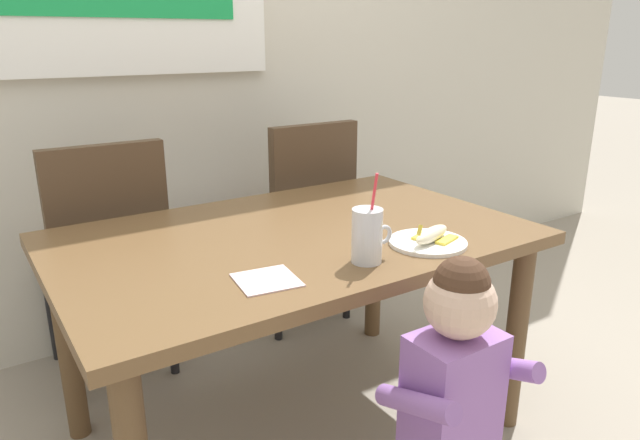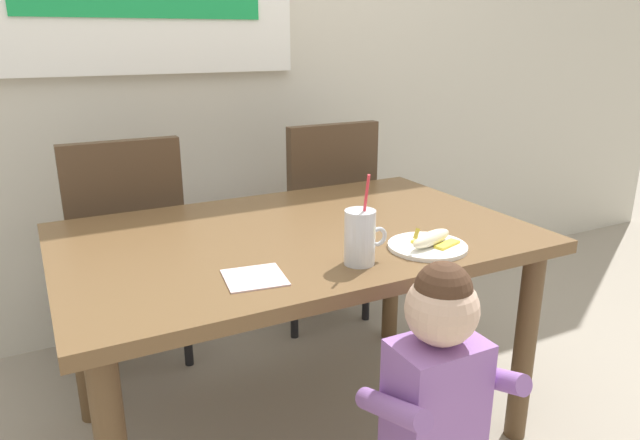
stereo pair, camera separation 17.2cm
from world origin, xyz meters
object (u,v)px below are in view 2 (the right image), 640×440
milk_cup (360,240)px  dining_table (296,259)px  toddler_standing (437,386)px  dining_chair_right (321,212)px  peeled_banana (432,239)px  dining_chair_left (125,242)px  paper_napkin (254,278)px  snack_plate (427,246)px

milk_cup → dining_table: bearing=97.4°
milk_cup → toddler_standing: bearing=-86.2°
dining_chair_right → peeled_banana: bearing=80.9°
toddler_standing → peeled_banana: bearing=55.8°
dining_table → dining_chair_left: bearing=122.1°
dining_table → paper_napkin: paper_napkin is taller
milk_cup → snack_plate: 0.24m
peeled_banana → toddler_standing: bearing=-124.2°
dining_table → milk_cup: size_ratio=5.74×
dining_table → peeled_banana: (0.28, -0.32, 0.12)m
dining_chair_left → paper_napkin: bearing=100.5°
dining_table → dining_chair_right: (0.44, 0.68, -0.09)m
milk_cup → paper_napkin: milk_cup is taller
dining_chair_right → peeled_banana: 1.04m
dining_chair_left → snack_plate: 1.23m
peeled_banana → paper_napkin: bearing=176.1°
dining_chair_left → paper_napkin: size_ratio=6.40×
peeled_banana → dining_chair_left: bearing=125.4°
dining_chair_right → paper_napkin: bearing=54.4°
dining_chair_left → dining_chair_right: bearing=-179.6°
dining_table → dining_chair_left: size_ratio=1.50×
dining_table → dining_chair_right: dining_chair_right is taller
dining_table → paper_napkin: (-0.25, -0.28, 0.09)m
snack_plate → peeled_banana: size_ratio=1.31×
dining_chair_left → peeled_banana: dining_chair_left is taller
dining_table → toddler_standing: size_ratio=1.72×
dining_chair_right → paper_napkin: size_ratio=6.40×
dining_chair_left → toddler_standing: size_ratio=1.15×
milk_cup → peeled_banana: milk_cup is taller
toddler_standing → snack_plate: (0.21, 0.33, 0.20)m
dining_chair_right → milk_cup: bearing=68.1°
milk_cup → paper_napkin: bearing=172.7°
milk_cup → peeled_banana: 0.24m
snack_plate → milk_cup: bearing=-177.7°
dining_chair_right → paper_napkin: 1.20m
snack_plate → peeled_banana: 0.03m
peeled_banana → snack_plate: bearing=126.4°
snack_plate → toddler_standing: bearing=-122.7°
toddler_standing → snack_plate: 0.44m
dining_chair_right → paper_napkin: dining_chair_right is taller
dining_chair_right → snack_plate: (-0.17, -0.99, 0.19)m
milk_cup → peeled_banana: (0.24, 0.00, -0.04)m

